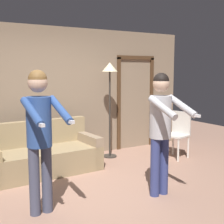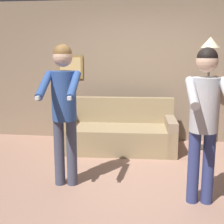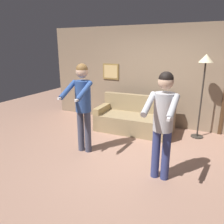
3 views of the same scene
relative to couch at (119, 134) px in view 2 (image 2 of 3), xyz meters
The scene contains 6 objects.
ground_plane 1.39m from the couch, 75.25° to the right, with size 12.00×12.00×0.00m, color #A67B66.
back_wall_assembly 1.30m from the couch, 63.02° to the left, with size 6.40×0.10×2.60m.
couch is the anchor object (origin of this frame).
torchiere_lamp 1.99m from the couch, ahead, with size 0.31×0.31×1.91m.
person_standing_left 1.81m from the couch, 108.83° to the right, with size 0.46×0.72×1.77m.
person_standing_right 2.26m from the couch, 58.87° to the right, with size 0.44×0.70×1.72m.
Camera 2 is at (0.18, -3.86, 1.69)m, focal length 50.00 mm.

